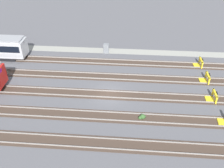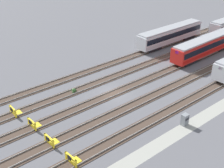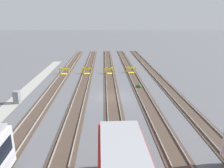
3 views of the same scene
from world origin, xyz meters
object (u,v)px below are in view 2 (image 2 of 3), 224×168
Objects in this scene: electrical_cabinet at (185,120)px; weed_clump at (74,91)px; bumper_stop_near_inner_track at (51,141)px; bumper_stop_middle_track at (34,124)px; bumper_stop_far_inner_track at (15,111)px; subway_car_front_row_rightmost at (170,35)px; subway_car_front_row_left_inner at (205,46)px; bumper_stop_nearest_track at (73,159)px.

electrical_cabinet reaches higher than weed_clump.
bumper_stop_near_inner_track is at bearing -136.40° from weed_clump.
weed_clump is (9.26, 4.42, -0.27)m from bumper_stop_middle_track.
bumper_stop_far_inner_track is 1.26× the size of electrical_cabinet.
bumper_stop_middle_track is 10.26m from weed_clump.
bumper_stop_near_inner_track is (-37.30, -13.29, -1.53)m from subway_car_front_row_rightmost.
weed_clump is at bearing 43.60° from bumper_stop_near_inner_track.
bumper_stop_near_inner_track is 2.18× the size of weed_clump.
weed_clump is (-28.00, 4.39, -1.80)m from subway_car_front_row_left_inner.
bumper_stop_far_inner_track is (-37.79, -4.42, -1.53)m from subway_car_front_row_rightmost.
bumper_stop_nearest_track is 13.32m from bumper_stop_far_inner_track.
bumper_stop_near_inner_track is 17.22m from electrical_cabinet.
subway_car_front_row_rightmost reaches higher than electrical_cabinet.
electrical_cabinet is 1.74× the size of weed_clump.
subway_car_front_row_left_inner is 8.99× the size of bumper_stop_far_inner_track.
bumper_stop_near_inner_track is 8.88m from bumper_stop_far_inner_track.
weed_clump is at bearing 25.54° from bumper_stop_middle_track.
subway_car_front_row_rightmost reaches higher than bumper_stop_near_inner_track.
subway_car_front_row_rightmost is 30.51m from electrical_cabinet.
bumper_stop_nearest_track is (-37.20, -17.73, -1.53)m from subway_car_front_row_rightmost.
bumper_stop_nearest_track is 15.61m from electrical_cabinet.
bumper_stop_middle_track is 4.46m from bumper_stop_far_inner_track.
subway_car_front_row_left_inner is at bearing -90.00° from subway_car_front_row_rightmost.
subway_car_front_row_rightmost is 8.97× the size of bumper_stop_far_inner_track.
subway_car_front_row_left_inner is at bearing -6.63° from bumper_stop_far_inner_track.
electrical_cabinet is (-21.97, -21.13, -1.24)m from subway_car_front_row_rightmost.
bumper_stop_near_inner_track is at bearing -173.17° from subway_car_front_row_left_inner.
bumper_stop_nearest_track is 1.00× the size of bumper_stop_far_inner_track.
bumper_stop_near_inner_track is at bearing 152.93° from electrical_cabinet.
electrical_cabinet is (-21.97, -12.31, -1.24)m from subway_car_front_row_left_inner.
subway_car_front_row_left_inner reaches higher than bumper_stop_far_inner_track.
bumper_stop_nearest_track and bumper_stop_near_inner_track have the same top height.
bumper_stop_middle_track and bumper_stop_far_inner_track have the same top height.
bumper_stop_near_inner_track is 1.00× the size of bumper_stop_far_inner_track.
weed_clump is at bearing 109.85° from electrical_cabinet.
bumper_stop_nearest_track is 16.17m from weed_clump.
subway_car_front_row_left_inner is 11.28× the size of electrical_cabinet.
electrical_cabinet reaches higher than bumper_stop_near_inner_track.
bumper_stop_far_inner_track is at bearing 96.88° from bumper_stop_middle_track.
subway_car_front_row_left_inner reaches higher than bumper_stop_middle_track.
weed_clump is (-28.00, -4.43, -1.80)m from subway_car_front_row_rightmost.
weed_clump is (-6.03, 16.70, -0.56)m from electrical_cabinet.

